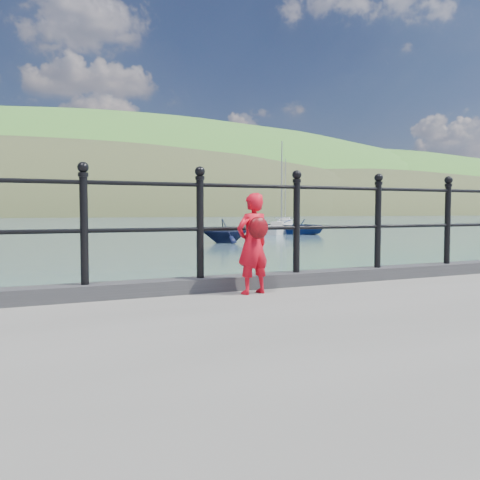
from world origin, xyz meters
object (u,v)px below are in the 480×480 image
railing (250,215)px  sailboat_near (281,230)px  sailboat_far (285,222)px  launch_blue (297,226)px  launch_navy (225,231)px  child (253,243)px

railing → sailboat_near: (18.35, 31.80, -1.48)m
sailboat_near → sailboat_far: sailboat_far is taller
sailboat_near → sailboat_far: (14.47, 24.58, 0.00)m
railing → sailboat_far: 65.25m
launch_blue → sailboat_far: size_ratio=0.64×
launch_blue → launch_navy: (-10.07, -8.51, 0.08)m
sailboat_far → launch_navy: bearing=178.4°
railing → launch_blue: size_ratio=3.02×
launch_navy → sailboat_near: (9.19, 9.60, -0.36)m
launch_navy → sailboat_far: size_ratio=0.29×
child → sailboat_near: size_ratio=0.13×
sailboat_near → sailboat_far: bearing=22.0°
launch_navy → sailboat_far: 41.57m
sailboat_far → sailboat_near: bearing=-177.4°
child → sailboat_far: 65.64m
child → launch_navy: size_ratio=0.39×
railing → sailboat_near: bearing=60.0°
railing → child: 0.49m
launch_navy → launch_blue: bearing=-44.9°
launch_blue → railing: bearing=-135.2°
launch_blue → launch_navy: size_ratio=2.24×
launch_blue → launch_navy: bearing=-153.0°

